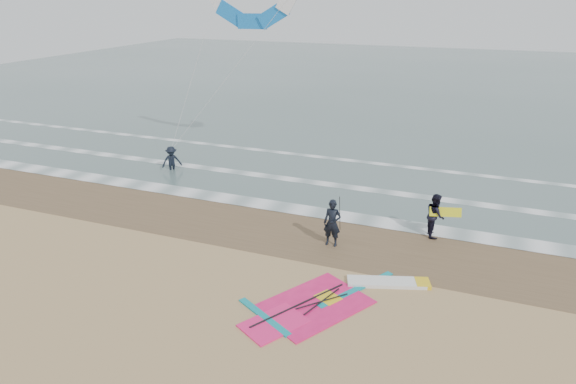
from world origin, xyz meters
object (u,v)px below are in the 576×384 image
at_px(person_standing, 332,223).
at_px(surf_kite, 252,9).
at_px(windsurf_rig, 335,299).
at_px(person_walking, 435,215).
at_px(person_wading, 171,156).

distance_m(person_standing, surf_kite, 14.76).
xyz_separation_m(windsurf_rig, person_walking, (2.52, 6.27, 0.91)).
relative_size(person_standing, person_wading, 1.11).
relative_size(windsurf_rig, person_walking, 3.15).
bearing_deg(person_walking, windsurf_rig, 142.49).
bearing_deg(person_standing, person_wading, 153.59).
xyz_separation_m(person_standing, person_walking, (3.81, 2.42, -0.04)).
height_order(windsurf_rig, person_standing, person_standing).
bearing_deg(person_standing, surf_kite, 129.40).
bearing_deg(surf_kite, windsurf_rig, -55.82).
height_order(person_wading, surf_kite, surf_kite).
distance_m(person_standing, person_wading, 12.76).
relative_size(windsurf_rig, surf_kite, 0.65).
bearing_deg(person_walking, person_standing, 106.73).
distance_m(windsurf_rig, person_walking, 6.82).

